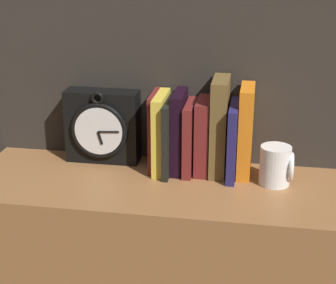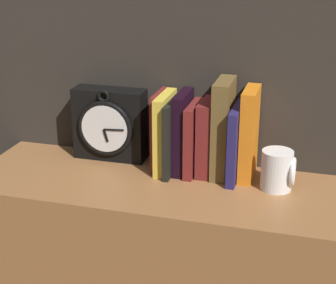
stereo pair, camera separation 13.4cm
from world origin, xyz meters
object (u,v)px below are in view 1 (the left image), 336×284
object	(u,v)px
book_slot4_maroon	(190,138)
book_slot5_maroon	(203,136)
book_slot0_maroon	(154,131)
mug	(277,166)
book_slot2_black	(169,136)
book_slot3_black	(179,132)
book_slot1_yellow	(161,133)
book_slot7_navy	(233,140)
book_slot8_orange	(246,131)
clock	(102,127)
book_slot6_brown	(220,127)

from	to	relation	value
book_slot4_maroon	book_slot5_maroon	bearing A→B (deg)	11.79
book_slot0_maroon	mug	size ratio (longest dim) A/B	2.08
book_slot2_black	book_slot3_black	distance (m)	0.03
book_slot1_yellow	book_slot2_black	distance (m)	0.02
book_slot2_black	book_slot5_maroon	bearing A→B (deg)	10.80
book_slot7_navy	book_slot8_orange	distance (m)	0.04
book_slot5_maroon	clock	bearing A→B (deg)	175.72
book_slot4_maroon	book_slot6_brown	bearing A→B (deg)	3.41
book_slot3_black	book_slot6_brown	world-z (taller)	book_slot6_brown
mug	book_slot7_navy	bearing A→B (deg)	161.64
book_slot1_yellow	book_slot6_brown	bearing A→B (deg)	2.66
book_slot3_black	book_slot7_navy	xyz separation A→B (m)	(0.14, -0.01, -0.01)
book_slot5_maroon	book_slot8_orange	size ratio (longest dim) A/B	0.83
clock	book_slot4_maroon	xyz separation A→B (m)	(0.24, -0.03, -0.01)
book_slot1_yellow	book_slot5_maroon	size ratio (longest dim) A/B	1.06
clock	book_slot4_maroon	size ratio (longest dim) A/B	1.11
book_slot2_black	mug	size ratio (longest dim) A/B	1.95
book_slot4_maroon	book_slot8_orange	xyz separation A→B (m)	(0.14, 0.01, 0.02)
book_slot5_maroon	book_slot6_brown	size ratio (longest dim) A/B	0.77
book_slot0_maroon	book_slot7_navy	xyz separation A→B (m)	(0.20, -0.01, -0.01)
book_slot0_maroon	book_slot2_black	world-z (taller)	book_slot0_maroon
clock	book_slot4_maroon	world-z (taller)	clock
book_slot2_black	book_slot3_black	bearing A→B (deg)	30.60
book_slot1_yellow	book_slot4_maroon	size ratio (longest dim) A/B	1.10
book_slot6_brown	book_slot8_orange	size ratio (longest dim) A/B	1.07
book_slot2_black	book_slot0_maroon	bearing A→B (deg)	160.44
mug	clock	bearing A→B (deg)	171.06
mug	book_slot1_yellow	bearing A→B (deg)	171.84
book_slot3_black	book_slot7_navy	bearing A→B (deg)	-5.01
book_slot1_yellow	book_slot3_black	world-z (taller)	book_slot3_black
book_slot0_maroon	book_slot1_yellow	size ratio (longest dim) A/B	1.01
book_slot5_maroon	book_slot1_yellow	bearing A→B (deg)	-174.94
clock	book_slot8_orange	world-z (taller)	book_slot8_orange
book_slot3_black	book_slot5_maroon	xyz separation A→B (m)	(0.06, 0.00, -0.01)
book_slot5_maroon	book_slot8_orange	bearing A→B (deg)	-0.32
book_slot3_black	book_slot7_navy	world-z (taller)	book_slot3_black
clock	book_slot8_orange	size ratio (longest dim) A/B	0.88
book_slot0_maroon	mug	xyz separation A→B (m)	(0.31, -0.05, -0.05)
book_slot4_maroon	mug	size ratio (longest dim) A/B	1.87
book_slot3_black	mug	xyz separation A→B (m)	(0.25, -0.05, -0.06)
book_slot6_brown	book_slot2_black	bearing A→B (deg)	-173.83
book_slot5_maroon	mug	size ratio (longest dim) A/B	1.95
book_slot8_orange	book_slot0_maroon	bearing A→B (deg)	-179.84
book_slot3_black	book_slot8_orange	distance (m)	0.17
book_slot3_black	clock	bearing A→B (deg)	173.62
book_slot6_brown	clock	bearing A→B (deg)	175.78
book_slot5_maroon	book_slot6_brown	world-z (taller)	book_slot6_brown
book_slot2_black	mug	world-z (taller)	book_slot2_black
book_slot3_black	book_slot0_maroon	bearing A→B (deg)	178.40
book_slot7_navy	mug	bearing A→B (deg)	-18.36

